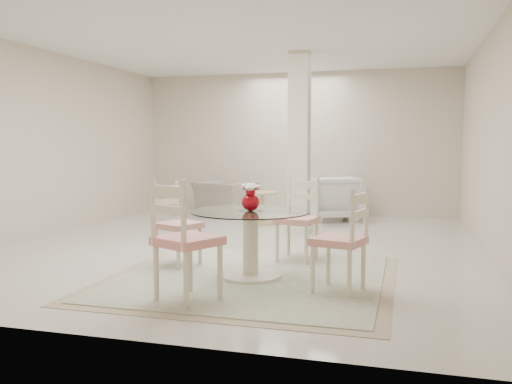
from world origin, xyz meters
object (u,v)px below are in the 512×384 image
(red_vase, at_px, (251,197))
(dining_table, at_px, (251,244))
(column, at_px, (299,143))
(dining_chair_north, at_px, (299,212))
(armchair_white, at_px, (333,198))
(side_table, at_px, (262,209))
(dining_chair_east, at_px, (346,232))
(recliner_taupe, at_px, (225,199))
(dining_chair_south, at_px, (181,231))
(dining_chair_west, at_px, (174,218))

(red_vase, bearing_deg, dining_table, 161.57)
(column, distance_m, dining_chair_north, 2.14)
(armchair_white, bearing_deg, side_table, 13.09)
(red_vase, relative_size, dining_chair_east, 0.26)
(dining_chair_north, distance_m, recliner_taupe, 4.12)
(red_vase, height_order, armchair_white, red_vase)
(column, xyz_separation_m, side_table, (-0.77, 0.73, -1.10))
(dining_table, relative_size, recliner_taupe, 1.19)
(dining_table, relative_size, red_vase, 4.32)
(dining_chair_east, relative_size, side_table, 1.94)
(dining_chair_east, height_order, dining_chair_south, dining_chair_south)
(red_vase, relative_size, dining_chair_north, 0.26)
(dining_chair_west, bearing_deg, side_table, 19.63)
(column, relative_size, dining_chair_north, 2.55)
(armchair_white, xyz_separation_m, side_table, (-1.08, -0.79, -0.14))
(column, relative_size, red_vase, 9.91)
(recliner_taupe, relative_size, side_table, 1.82)
(dining_table, bearing_deg, dining_chair_east, -17.52)
(red_vase, relative_size, dining_chair_west, 0.27)
(red_vase, distance_m, side_table, 3.80)
(side_table, bearing_deg, red_vase, -76.82)
(armchair_white, relative_size, side_table, 1.58)
(dining_chair_east, bearing_deg, recliner_taupe, -134.42)
(column, bearing_deg, dining_chair_south, -93.40)
(dining_chair_east, relative_size, dining_chair_west, 1.03)
(column, bearing_deg, red_vase, -88.24)
(column, relative_size, dining_chair_east, 2.56)
(dining_chair_east, xyz_separation_m, recliner_taupe, (-2.78, 4.81, -0.23))
(dining_chair_west, distance_m, side_table, 3.36)
(column, distance_m, dining_chair_south, 3.98)
(column, relative_size, recliner_taupe, 2.74)
(dining_chair_west, height_order, armchair_white, dining_chair_west)
(column, distance_m, armchair_white, 1.83)
(red_vase, distance_m, dining_chair_east, 1.05)
(dining_chair_east, xyz_separation_m, dining_chair_west, (-1.94, 0.62, -0.02))
(red_vase, xyz_separation_m, dining_chair_east, (0.97, -0.31, -0.26))
(dining_chair_east, xyz_separation_m, dining_chair_south, (-1.29, -0.67, 0.06))
(dining_chair_east, distance_m, dining_chair_west, 2.03)
(dining_chair_north, xyz_separation_m, side_table, (-1.15, 2.68, -0.31))
(column, xyz_separation_m, dining_chair_west, (-0.88, -2.62, -0.81))
(column, height_order, dining_table, column)
(side_table, bearing_deg, column, -43.57)
(column, relative_size, armchair_white, 3.15)
(dining_chair_north, distance_m, dining_chair_south, 2.04)
(column, relative_size, dining_table, 2.29)
(recliner_taupe, xyz_separation_m, side_table, (0.95, -0.85, -0.07))
(red_vase, xyz_separation_m, side_table, (-0.86, 3.66, -0.56))
(dining_chair_south, height_order, armchair_white, dining_chair_south)
(dining_table, distance_m, side_table, 3.76)
(column, height_order, armchair_white, column)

